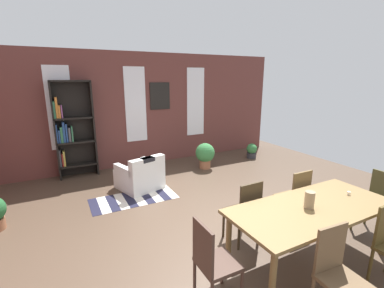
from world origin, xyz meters
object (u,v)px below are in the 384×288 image
object	(u,v)px
dining_chair_far_left	(245,210)
dining_chair_near_left	(338,272)
bookshelf_tall	(71,129)
dining_chair_head_left	(212,261)
dining_chair_far_right	(295,196)
dining_chair_head_right	(377,201)
potted_plant_corner	(205,154)
armchair_white	(141,176)
vase_on_table	(310,200)
dining_table	(313,212)
potted_plant_by_shelf	(252,151)

from	to	relation	value
dining_chair_far_left	dining_chair_near_left	world-z (taller)	same
dining_chair_near_left	bookshelf_tall	xyz separation A→B (m)	(-1.93, 5.43, 0.65)
dining_chair_head_left	dining_chair_far_left	bearing A→B (deg)	35.63
dining_chair_far_left	bookshelf_tall	bearing A→B (deg)	115.52
dining_chair_far_right	bookshelf_tall	world-z (taller)	bookshelf_tall
dining_chair_far_right	dining_chair_head_right	bearing A→B (deg)	-35.69
dining_chair_far_right	dining_chair_near_left	bearing A→B (deg)	-124.97
dining_chair_far_right	bookshelf_tall	size ratio (longest dim) A/B	0.42
dining_chair_head_left	dining_chair_near_left	size ratio (longest dim) A/B	1.00
bookshelf_tall	potted_plant_corner	xyz separation A→B (m)	(3.07, -0.94, -0.78)
armchair_white	potted_plant_corner	distance (m)	1.97
vase_on_table	dining_chair_head_right	world-z (taller)	vase_on_table
dining_table	dining_chair_far_right	size ratio (longest dim) A/B	2.31
dining_table	dining_chair_head_left	bearing A→B (deg)	179.99
dining_chair_head_right	bookshelf_tall	xyz separation A→B (m)	(-3.89, 4.73, 0.65)
vase_on_table	armchair_white	distance (m)	3.53
armchair_white	potted_plant_corner	xyz separation A→B (m)	(1.90, 0.51, 0.10)
vase_on_table	potted_plant_corner	bearing A→B (deg)	78.96
dining_table	dining_chair_head_right	distance (m)	1.48
dining_chair_far_left	potted_plant_by_shelf	size ratio (longest dim) A/B	2.20
dining_chair_far_right	potted_plant_by_shelf	world-z (taller)	dining_chair_far_right
dining_chair_far_right	potted_plant_corner	bearing A→B (deg)	87.00
dining_chair_near_left	dining_table	bearing A→B (deg)	55.16
dining_chair_near_left	potted_plant_by_shelf	size ratio (longest dim) A/B	2.20
bookshelf_tall	potted_plant_by_shelf	size ratio (longest dim) A/B	5.26
dining_table	dining_chair_head_left	xyz separation A→B (m)	(-1.47, 0.00, -0.18)
vase_on_table	dining_table	bearing A→B (deg)	0.00
potted_plant_by_shelf	dining_chair_head_left	bearing A→B (deg)	-134.07
dining_chair_far_left	bookshelf_tall	distance (m)	4.51
dining_chair_far_left	potted_plant_by_shelf	world-z (taller)	dining_chair_far_left
dining_chair_near_left	potted_plant_corner	size ratio (longest dim) A/B	1.42
dining_chair_far_right	armchair_white	distance (m)	3.12
dining_table	potted_plant_by_shelf	size ratio (longest dim) A/B	5.08
dining_chair_head_left	armchair_white	xyz separation A→B (m)	(0.23, 3.28, -0.23)
bookshelf_tall	potted_plant_by_shelf	bearing A→B (deg)	-9.24
dining_chair_far_left	dining_table	bearing A→B (deg)	-54.97
dining_chair_head_left	dining_chair_head_right	bearing A→B (deg)	-0.01
dining_chair_head_left	armchair_white	size ratio (longest dim) A/B	0.95
potted_plant_by_shelf	potted_plant_corner	bearing A→B (deg)	-174.41
vase_on_table	armchair_white	xyz separation A→B (m)	(-1.16, 3.28, -0.60)
dining_chair_head_left	dining_chair_head_right	xyz separation A→B (m)	(2.94, -0.00, 0.00)
bookshelf_tall	potted_plant_corner	bearing A→B (deg)	-17.07
dining_chair_far_right	dining_chair_head_right	world-z (taller)	same
dining_chair_head_right	bookshelf_tall	world-z (taller)	bookshelf_tall
dining_table	dining_chair_head_right	size ratio (longest dim) A/B	2.31
armchair_white	vase_on_table	bearing A→B (deg)	-70.58
dining_chair_far_right	dining_chair_near_left	world-z (taller)	same
dining_table	dining_chair_near_left	world-z (taller)	dining_chair_near_left
dining_table	potted_plant_by_shelf	distance (m)	4.63
dining_chair_near_left	vase_on_table	bearing A→B (deg)	60.00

